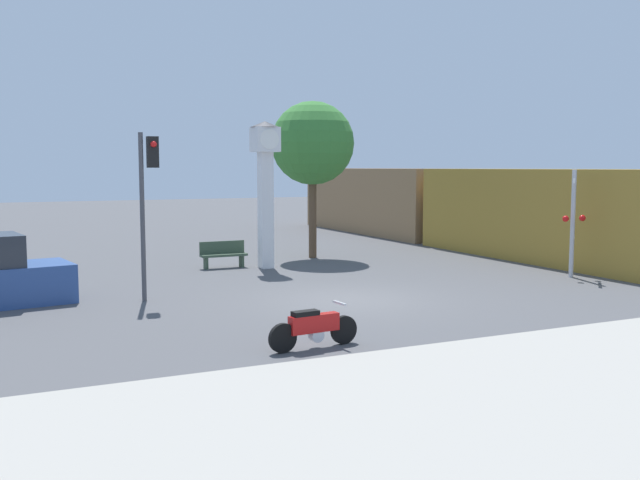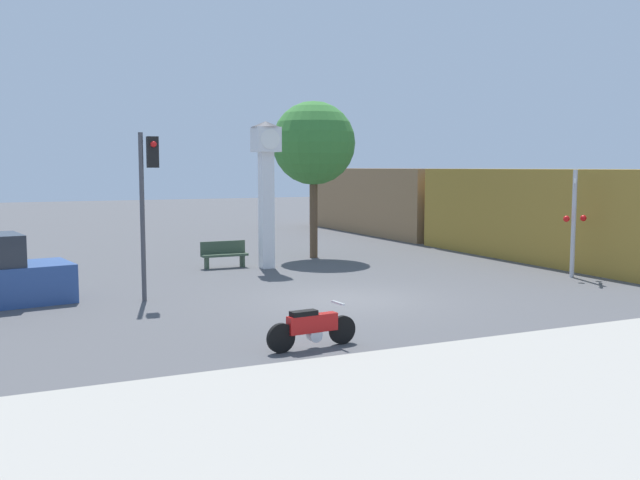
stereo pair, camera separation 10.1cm
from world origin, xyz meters
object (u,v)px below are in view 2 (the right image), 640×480
object	(u,v)px
clock_tower	(266,173)
railroad_crossing_signal	(574,219)
bench	(224,254)
traffic_light	(147,186)
street_tree	(314,144)
freight_train	(447,206)
motorcycle	(312,327)

from	to	relation	value
clock_tower	railroad_crossing_signal	world-z (taller)	clock_tower
bench	railroad_crossing_signal	bearing A→B (deg)	-35.62
traffic_light	bench	bearing A→B (deg)	54.66
traffic_light	railroad_crossing_signal	xyz separation A→B (m)	(12.93, -1.66, -1.13)
traffic_light	street_tree	world-z (taller)	street_tree
freight_train	traffic_light	size ratio (longest dim) A/B	5.62
clock_tower	traffic_light	xyz separation A→B (m)	(-4.90, -4.36, -0.29)
motorcycle	railroad_crossing_signal	world-z (taller)	railroad_crossing_signal
traffic_light	street_tree	bearing A→B (deg)	39.76
motorcycle	clock_tower	size ratio (longest dim) A/B	0.38
bench	street_tree	bearing A→B (deg)	17.27
freight_train	railroad_crossing_signal	xyz separation A→B (m)	(-2.23, -10.07, 0.17)
motorcycle	street_tree	world-z (taller)	street_tree
clock_tower	street_tree	distance (m)	3.43
railroad_crossing_signal	clock_tower	bearing A→B (deg)	143.13
railroad_crossing_signal	bench	xyz separation A→B (m)	(-9.36, 6.70, -1.38)
railroad_crossing_signal	bench	world-z (taller)	railroad_crossing_signal
motorcycle	clock_tower	distance (m)	11.47
clock_tower	traffic_light	distance (m)	6.57
bench	traffic_light	bearing A→B (deg)	-125.34
railroad_crossing_signal	bench	bearing A→B (deg)	144.38
freight_train	railroad_crossing_signal	size ratio (longest dim) A/B	7.20
motorcycle	railroad_crossing_signal	bearing A→B (deg)	17.12
clock_tower	railroad_crossing_signal	xyz separation A→B (m)	(8.04, -6.03, -1.42)
motorcycle	bench	distance (m)	11.48
motorcycle	freight_train	xyz separation A→B (m)	(13.35, 14.70, 1.29)
traffic_light	freight_train	bearing A→B (deg)	28.99
street_tree	bench	bearing A→B (deg)	-162.73
clock_tower	traffic_light	size ratio (longest dim) A/B	1.15
motorcycle	bench	xyz separation A→B (m)	(1.75, 11.34, 0.08)
freight_train	traffic_light	distance (m)	17.39
street_tree	railroad_crossing_signal	bearing A→B (deg)	-55.81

